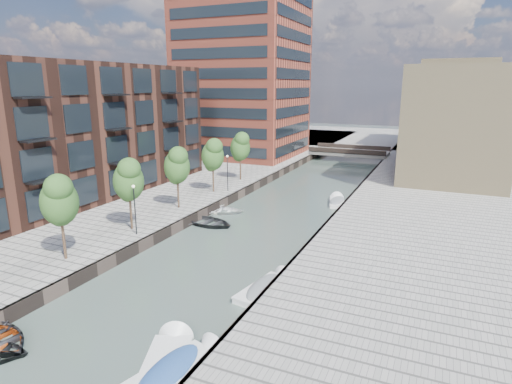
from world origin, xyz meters
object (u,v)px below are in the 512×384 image
Objects in this scene: tree_6 at (240,146)px; car at (416,162)px; tree_3 at (128,179)px; sloop_4 at (209,225)px; sloop_3 at (222,213)px; tree_5 at (213,154)px; motorboat_1 at (267,287)px; tree_2 at (59,199)px; motorboat_2 at (167,364)px; motorboat_4 at (337,201)px; tree_4 at (177,165)px; bridge at (350,152)px; motorboat_3 at (177,370)px.

car is at bearing 43.16° from tree_6.
tree_3 is 1.16× the size of sloop_4.
tree_3 is 1.31× the size of sloop_3.
tree_6 is at bearing 90.00° from tree_5.
motorboat_1 is (13.98, -3.88, -5.11)m from tree_3.
tree_3 is (0.00, 7.00, 0.00)m from tree_2.
tree_5 is 30.07m from motorboat_2.
motorboat_2 reaches higher than motorboat_1.
sloop_3 is 24.70m from motorboat_2.
motorboat_2 is 31.30m from motorboat_4.
sloop_3 is at bearing 112.27° from motorboat_2.
sloop_4 is (3.94, 6.01, -5.31)m from tree_3.
tree_6 is at bearing 119.34° from motorboat_1.
tree_5 is 7.00m from tree_6.
motorboat_2 is at bearing -57.64° from tree_4.
tree_4 is 1.03× the size of motorboat_2.
motorboat_1 is 1.08× the size of motorboat_4.
tree_2 is 14.59m from sloop_4.
motorboat_1 is at bearing -87.86° from motorboat_4.
bridge is at bearing 93.88° from motorboat_2.
motorboat_2 is (12.56, -33.82, -5.20)m from tree_6.
tree_5 is at bearing -120.78° from car.
tree_4 and tree_5 have the same top height.
motorboat_1 reaches higher than motorboat_4.
tree_2 is at bearing -98.95° from bridge.
bridge is 47.92m from tree_3.
bridge is 34.30m from tree_5.
tree_6 is 1.72× the size of car.
tree_2 is at bearing -90.00° from tree_6.
sloop_3 is at bearing 19.39° from sloop_4.
motorboat_1 is 0.87× the size of motorboat_2.
sloop_4 reaches higher than sloop_3.
tree_3 reaches higher than motorboat_1.
sloop_4 is at bearing 73.17° from tree_2.
tree_5 and tree_6 have the same top height.
tree_5 is 1.72× the size of car.
tree_3 is 1.72× the size of car.
tree_6 is 1.31× the size of sloop_3.
motorboat_1 is (10.05, -9.89, 0.20)m from sloop_4.
car is at bearing 82.08° from motorboat_2.
motorboat_1 is at bearing -51.97° from tree_5.
tree_6 is at bearing 169.15° from motorboat_4.
tree_2 reaches higher than motorboat_1.
sloop_3 is 13.05m from motorboat_4.
tree_3 is 44.47m from car.
sloop_3 is at bearing 43.52° from tree_4.
tree_4 is at bearing 123.58° from motorboat_3.
tree_4 reaches higher than car.
tree_5 is at bearing 35.27° from sloop_4.
tree_2 is 15.57m from motorboat_3.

